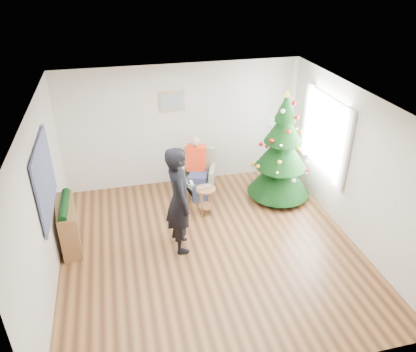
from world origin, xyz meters
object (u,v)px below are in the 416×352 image
object	(u,v)px
standing_man	(179,200)
console	(68,226)
armchair	(198,178)
christmas_tree	(282,152)
stool	(206,201)

from	to	relation	value
standing_man	console	size ratio (longest dim) A/B	1.89
armchair	standing_man	bearing A→B (deg)	-91.17
armchair	standing_man	world-z (taller)	standing_man
standing_man	console	xyz separation A→B (m)	(-1.85, 0.49, -0.54)
christmas_tree	armchair	size ratio (longest dim) A/B	2.37
stool	armchair	world-z (taller)	armchair
christmas_tree	standing_man	world-z (taller)	christmas_tree
christmas_tree	stool	world-z (taller)	christmas_tree
armchair	console	bearing A→B (deg)	-134.28
console	armchair	bearing A→B (deg)	18.60
christmas_tree	armchair	distance (m)	1.81
christmas_tree	standing_man	bearing A→B (deg)	-152.87
standing_man	console	distance (m)	1.99
armchair	console	size ratio (longest dim) A/B	0.97
christmas_tree	armchair	xyz separation A→B (m)	(-1.59, 0.53, -0.68)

